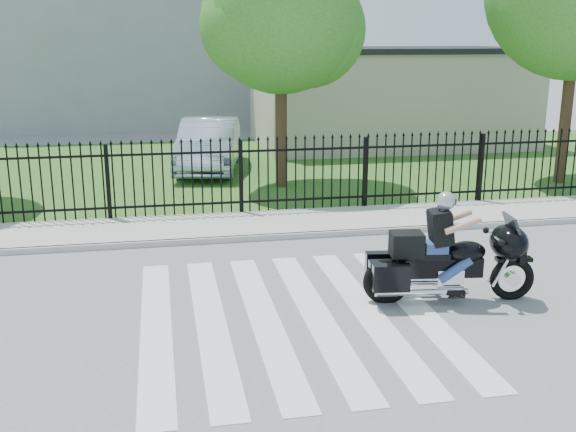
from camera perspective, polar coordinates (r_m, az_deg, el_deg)
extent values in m
plane|color=slate|center=(10.30, 0.22, -8.56)|extent=(120.00, 120.00, 0.00)
cube|color=#ADAAA3|center=(14.94, -3.48, -0.79)|extent=(40.00, 2.00, 0.12)
cube|color=#ADAAA3|center=(13.99, -2.94, -1.88)|extent=(40.00, 0.12, 0.12)
cube|color=#2A6021|center=(21.73, -5.90, 4.03)|extent=(40.00, 12.00, 0.02)
cube|color=black|center=(15.83, -3.97, 1.19)|extent=(26.00, 0.04, 0.05)
cube|color=black|center=(15.59, -4.05, 5.48)|extent=(26.00, 0.04, 0.05)
cylinder|color=#382316|center=(18.68, -0.59, 8.73)|extent=(0.32, 0.32, 4.16)
sphere|color=#297120|center=(18.57, -0.61, 16.73)|extent=(4.20, 4.20, 4.20)
cylinder|color=#382316|center=(20.72, 22.59, 9.12)|extent=(0.32, 0.32, 4.80)
cube|color=#B5A896|center=(26.87, 8.45, 9.78)|extent=(10.00, 6.00, 3.50)
cube|color=black|center=(26.77, 8.60, 13.73)|extent=(10.20, 6.20, 0.20)
torus|color=black|center=(11.44, 18.43, -5.07)|extent=(0.73, 0.23, 0.72)
torus|color=black|center=(10.86, 8.35, -5.50)|extent=(0.78, 0.26, 0.76)
cube|color=black|center=(10.98, 12.68, -4.21)|extent=(1.38, 0.43, 0.31)
ellipsoid|color=black|center=(11.02, 14.84, -2.95)|extent=(0.70, 0.50, 0.34)
cube|color=black|center=(10.86, 11.68, -3.26)|extent=(0.72, 0.42, 0.10)
cube|color=silver|center=(11.08, 13.41, -5.05)|extent=(0.46, 0.37, 0.31)
ellipsoid|color=black|center=(11.21, 18.19, -2.13)|extent=(0.66, 0.82, 0.56)
cube|color=black|center=(10.72, 10.00, -2.36)|extent=(0.55, 0.46, 0.38)
cube|color=navy|center=(10.85, 12.35, -2.61)|extent=(0.39, 0.36, 0.19)
sphere|color=#AFB2B7|center=(10.69, 13.22, 1.25)|extent=(0.30, 0.30, 0.30)
imported|color=#A7B7D3|center=(21.32, -6.72, 6.01)|extent=(2.53, 5.10, 1.61)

